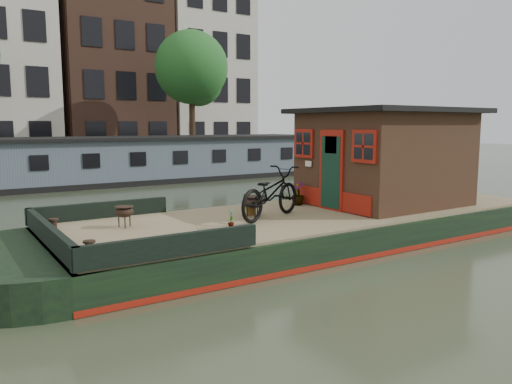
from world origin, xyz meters
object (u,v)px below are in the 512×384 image
potted_plant_a (231,218)px  brazier_rear (124,217)px  cabin (384,156)px  brazier_front (253,207)px  bicycle (270,193)px

potted_plant_a → brazier_rear: (-1.71, 1.25, 0.01)m
cabin → potted_plant_a: cabin is taller
cabin → brazier_front: bearing=176.5°
bicycle → brazier_front: (-0.23, 0.32, -0.32)m
bicycle → brazier_front: 0.51m
potted_plant_a → brazier_front: brazier_front is taller
potted_plant_a → brazier_front: bearing=37.8°
cabin → potted_plant_a: bearing=-173.3°
cabin → brazier_front: size_ratio=8.68×
brazier_front → brazier_rear: bearing=170.7°
cabin → brazier_rear: bearing=174.1°
cabin → bicycle: size_ratio=1.89×
bicycle → potted_plant_a: size_ratio=5.29×
bicycle → potted_plant_a: bearing=88.6°
cabin → brazier_rear: (-6.56, 0.68, -1.02)m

